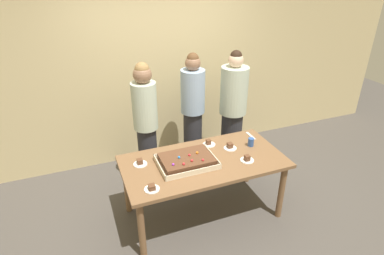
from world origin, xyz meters
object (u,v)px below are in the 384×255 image
Objects in this scene: plated_slice_far_left at (230,147)px; person_green_shirt_behind at (193,111)px; sheet_cake at (187,161)px; cake_server_utensil at (251,136)px; plated_slice_near_left at (209,143)px; drink_cup_nearest at (251,142)px; person_serving_front at (146,125)px; person_striped_tie_right at (233,110)px; plated_slice_center_front at (247,159)px; plated_slice_far_right at (140,163)px; party_table at (204,167)px; plated_slice_near_right at (152,188)px.

plated_slice_far_left is 0.09× the size of person_green_shirt_behind.
cake_server_utensil is (0.97, 0.30, -0.04)m from sheet_cake.
person_green_shirt_behind is (0.08, 0.72, 0.11)m from plated_slice_near_left.
sheet_cake is 1.02m from cake_server_utensil.
person_serving_front is at bearing 147.00° from drink_cup_nearest.
person_serving_front is 0.99× the size of person_striped_tie_right.
sheet_cake is at bearing 163.86° from plated_slice_center_front.
drink_cup_nearest is at bearing -120.92° from cake_server_utensil.
cake_server_utensil is 0.12× the size of person_striped_tie_right.
party_table is at bearing -14.58° from plated_slice_far_right.
plated_slice_far_right is 1.62m from person_striped_tie_right.
drink_cup_nearest reaches higher than plated_slice_far_left.
plated_slice_center_front is (0.25, -0.47, 0.00)m from plated_slice_near_left.
person_striped_tie_right reaches higher than person_green_shirt_behind.
drink_cup_nearest is at bearing 40.01° from person_serving_front.
plated_slice_near_left is 0.75× the size of cake_server_utensil.
sheet_cake is 1.12m from person_green_shirt_behind.
plated_slice_far_left is at bearing 20.26° from person_striped_tie_right.
person_green_shirt_behind reaches higher than plated_slice_near_right.
cake_server_utensil is (0.13, 0.21, -0.05)m from drink_cup_nearest.
plated_slice_far_right is 1.26m from person_green_shirt_behind.
drink_cup_nearest reaches higher than plated_slice_near_right.
plated_slice_far_right reaches higher than plated_slice_near_right.
plated_slice_center_front is at bearing -127.24° from drink_cup_nearest.
plated_slice_near_left is at bearing 140.06° from plated_slice_far_left.
drink_cup_nearest is (0.21, 0.27, 0.03)m from plated_slice_center_front.
person_striped_tie_right reaches higher than plated_slice_far_right.
plated_slice_center_front is 1.21m from person_green_shirt_behind.
plated_slice_far_right is (-0.00, 0.47, 0.00)m from plated_slice_near_right.
plated_slice_far_right is 1.50× the size of drink_cup_nearest.
sheet_cake is at bearing 0.01° from person_green_shirt_behind.
person_green_shirt_behind is (-0.38, 0.92, 0.08)m from drink_cup_nearest.
party_table is 1.06× the size of person_serving_front.
plated_slice_far_left is at bearing 172.33° from drink_cup_nearest.
person_green_shirt_behind is at bearing 83.72° from plated_slice_near_left.
plated_slice_center_front is 0.34m from drink_cup_nearest.
person_serving_front is at bearing 119.15° from party_table.
plated_slice_far_right reaches higher than party_table.
party_table is 1.05× the size of person_striped_tie_right.
plated_slice_far_left is 0.42m from cake_server_utensil.
sheet_cake is 4.13× the size of plated_slice_far_left.
drink_cup_nearest is 0.50× the size of cake_server_utensil.
plated_slice_near_right is at bearing -10.72° from person_green_shirt_behind.
plated_slice_near_right is at bearing -163.75° from drink_cup_nearest.
person_striped_tie_right is (0.36, 1.02, 0.10)m from plated_slice_center_front.
person_green_shirt_behind is at bearing 98.05° from plated_slice_center_front.
person_striped_tie_right is at bearing 60.34° from plated_slice_far_left.
party_table is 0.94m from person_serving_front.
drink_cup_nearest is 0.06× the size of person_green_shirt_behind.
person_striped_tie_right is (1.24, 0.05, -0.03)m from person_serving_front.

